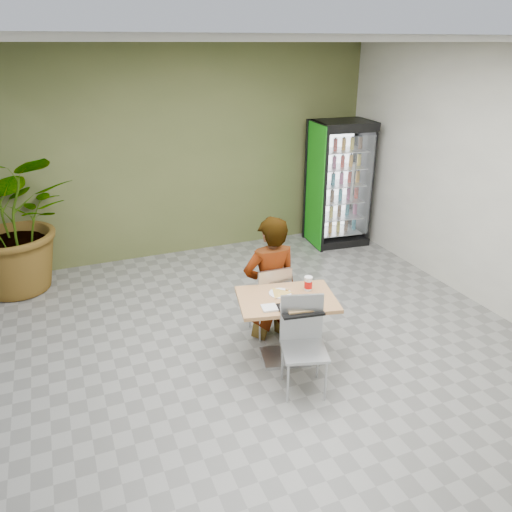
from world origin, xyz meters
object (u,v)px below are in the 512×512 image
object	(u,v)px
beverage_fridge	(339,184)
soda_cup	(308,284)
seated_woman	(270,290)
potted_plant	(14,222)
chair_near	(303,336)
dining_table	(286,316)
cafeteria_tray	(300,309)
chair_far	(271,296)

from	to	relation	value
beverage_fridge	soda_cup	bearing A→B (deg)	-120.33
seated_woman	potted_plant	bearing A→B (deg)	-40.04
beverage_fridge	chair_near	bearing A→B (deg)	-119.64
chair_near	beverage_fridge	bearing A→B (deg)	71.24
soda_cup	seated_woman	bearing A→B (deg)	117.93
dining_table	cafeteria_tray	xyz separation A→B (m)	(0.01, -0.30, 0.23)
soda_cup	cafeteria_tray	distance (m)	0.47
beverage_fridge	potted_plant	distance (m)	4.97
soda_cup	chair_far	bearing A→B (deg)	120.73
soda_cup	cafeteria_tray	size ratio (longest dim) A/B	0.37
chair_near	soda_cup	distance (m)	0.67
chair_far	potted_plant	bearing A→B (deg)	-40.59
dining_table	chair_far	world-z (taller)	chair_far
seated_woman	potted_plant	distance (m)	3.63
chair_near	cafeteria_tray	size ratio (longest dim) A/B	2.29
dining_table	seated_woman	bearing A→B (deg)	85.07
potted_plant	beverage_fridge	bearing A→B (deg)	-0.91
chair_far	beverage_fridge	xyz separation A→B (m)	(2.28, 2.37, 0.50)
soda_cup	beverage_fridge	xyz separation A→B (m)	(2.04, 2.78, 0.20)
potted_plant	cafeteria_tray	bearing A→B (deg)	-50.58
chair_near	cafeteria_tray	world-z (taller)	chair_near
dining_table	soda_cup	bearing A→B (deg)	13.81
seated_woman	cafeteria_tray	xyz separation A→B (m)	(-0.04, -0.82, 0.18)
chair_near	dining_table	bearing A→B (deg)	101.90
dining_table	potted_plant	size ratio (longest dim) A/B	0.57
chair_near	beverage_fridge	world-z (taller)	beverage_fridge
soda_cup	chair_near	bearing A→B (deg)	-121.72
soda_cup	cafeteria_tray	world-z (taller)	soda_cup
chair_near	soda_cup	bearing A→B (deg)	75.12
chair_near	beverage_fridge	xyz separation A→B (m)	(2.36, 3.30, 0.46)
beverage_fridge	seated_woman	bearing A→B (deg)	-128.51
dining_table	chair_near	xyz separation A→B (m)	(-0.04, -0.46, 0.02)
chair_far	soda_cup	size ratio (longest dim) A/B	5.75
beverage_fridge	chair_far	bearing A→B (deg)	-128.01
potted_plant	chair_far	bearing A→B (deg)	-42.33
chair_far	chair_near	world-z (taller)	chair_near
chair_far	soda_cup	xyz separation A→B (m)	(0.24, -0.41, 0.30)
dining_table	chair_far	size ratio (longest dim) A/B	1.27
chair_near	chair_far	bearing A→B (deg)	101.84
chair_far	soda_cup	world-z (taller)	soda_cup
chair_far	cafeteria_tray	bearing A→B (deg)	89.10
chair_far	soda_cup	distance (m)	0.56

